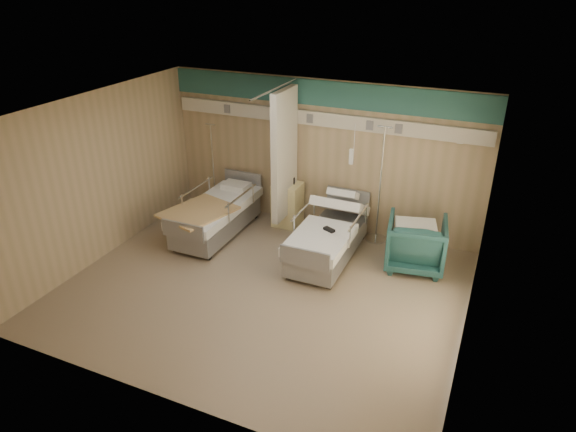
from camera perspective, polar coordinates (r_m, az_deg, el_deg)
The scene contains 13 objects.
ground at distance 8.14m, azimuth -2.77°, elevation -8.05°, with size 6.00×5.00×0.00m, color gray.
room_walls at distance 7.48m, azimuth -2.42°, elevation 4.92°, with size 6.04×5.04×2.82m.
bed_right at distance 8.80m, azimuth 4.46°, elevation -2.86°, with size 1.00×2.16×0.63m, color white, non-canonical shape.
bed_left at distance 9.65m, azimuth -7.93°, elevation -0.30°, with size 1.00×2.16×0.63m, color white, non-canonical shape.
bedside_cabinet at distance 9.87m, azimuth -0.05°, elevation 1.30°, with size 0.50×0.48×0.85m, color beige.
visitor_armchair at distance 8.73m, azimuth 14.01°, elevation -2.97°, with size 0.93×0.96×0.87m, color #1D4748.
waffle_blanket at distance 8.54m, azimuth 14.15°, elevation -0.09°, with size 0.66×0.59×0.07m, color silver.
iv_stand_right at distance 9.44m, azimuth 9.90°, elevation -0.23°, with size 0.38×0.38×2.15m.
iv_stand_left at distance 10.68m, azimuth -8.13°, elevation 2.69°, with size 0.32×0.32×1.80m.
call_remote at distance 8.47m, azimuth 4.59°, elevation -1.51°, with size 0.20×0.09×0.04m, color black.
tan_blanket at distance 9.20m, azimuth -9.95°, elevation 0.49°, with size 0.95×1.20×0.04m, color tan.
toiletry_bag at distance 9.72m, azimuth 0.06°, elevation 4.04°, with size 0.24×0.15×0.13m, color black.
white_cup at distance 9.78m, azimuth -0.23°, elevation 4.23°, with size 0.10×0.10×0.14m, color white.
Camera 1 is at (3.06, -6.01, 4.56)m, focal length 32.00 mm.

